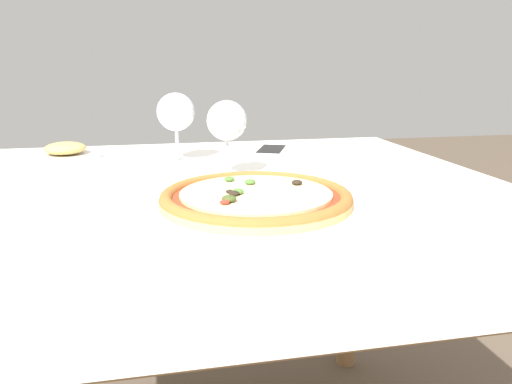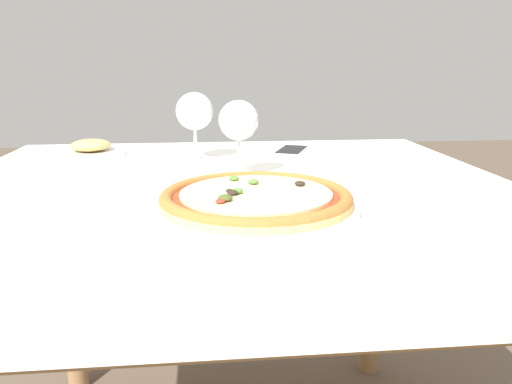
{
  "view_description": "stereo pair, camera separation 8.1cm",
  "coord_description": "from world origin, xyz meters",
  "px_view_note": "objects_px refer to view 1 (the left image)",
  "views": [
    {
      "loc": [
        -0.13,
        -0.92,
        0.97
      ],
      "look_at": [
        0.03,
        -0.15,
        0.77
      ],
      "focal_mm": 35.0,
      "sensor_mm": 36.0,
      "label": 1
    },
    {
      "loc": [
        -0.05,
        -0.93,
        0.97
      ],
      "look_at": [
        0.03,
        -0.15,
        0.77
      ],
      "focal_mm": 35.0,
      "sensor_mm": 36.0,
      "label": 2
    }
  ],
  "objects_px": {
    "dining_table": "(225,231)",
    "wine_glass_far_right": "(227,123)",
    "cell_phone": "(271,151)",
    "side_plate": "(65,152)",
    "pizza_plate": "(256,200)",
    "fork": "(116,181)",
    "wine_glass_far_left": "(176,113)"
  },
  "relations": [
    {
      "from": "wine_glass_far_right",
      "to": "side_plate",
      "type": "bearing_deg",
      "value": 140.61
    },
    {
      "from": "fork",
      "to": "cell_phone",
      "type": "bearing_deg",
      "value": 34.22
    },
    {
      "from": "dining_table",
      "to": "cell_phone",
      "type": "bearing_deg",
      "value": 63.63
    },
    {
      "from": "wine_glass_far_right",
      "to": "pizza_plate",
      "type": "bearing_deg",
      "value": -87.03
    },
    {
      "from": "pizza_plate",
      "to": "fork",
      "type": "height_order",
      "value": "pizza_plate"
    },
    {
      "from": "fork",
      "to": "wine_glass_far_right",
      "type": "distance_m",
      "value": 0.25
    },
    {
      "from": "wine_glass_far_right",
      "to": "side_plate",
      "type": "distance_m",
      "value": 0.49
    },
    {
      "from": "dining_table",
      "to": "fork",
      "type": "bearing_deg",
      "value": 155.39
    },
    {
      "from": "pizza_plate",
      "to": "fork",
      "type": "xyz_separation_m",
      "value": [
        -0.24,
        0.24,
        -0.01
      ]
    },
    {
      "from": "cell_phone",
      "to": "pizza_plate",
      "type": "bearing_deg",
      "value": -106.07
    },
    {
      "from": "wine_glass_far_left",
      "to": "cell_phone",
      "type": "bearing_deg",
      "value": 16.69
    },
    {
      "from": "dining_table",
      "to": "wine_glass_far_left",
      "type": "height_order",
      "value": "wine_glass_far_left"
    },
    {
      "from": "wine_glass_far_left",
      "to": "side_plate",
      "type": "relative_size",
      "value": 0.95
    },
    {
      "from": "pizza_plate",
      "to": "cell_phone",
      "type": "xyz_separation_m",
      "value": [
        0.15,
        0.51,
        -0.01
      ]
    },
    {
      "from": "fork",
      "to": "wine_glass_far_left",
      "type": "height_order",
      "value": "wine_glass_far_left"
    },
    {
      "from": "pizza_plate",
      "to": "fork",
      "type": "bearing_deg",
      "value": 134.37
    },
    {
      "from": "cell_phone",
      "to": "side_plate",
      "type": "height_order",
      "value": "side_plate"
    },
    {
      "from": "dining_table",
      "to": "fork",
      "type": "distance_m",
      "value": 0.25
    },
    {
      "from": "fork",
      "to": "wine_glass_far_right",
      "type": "bearing_deg",
      "value": -2.25
    },
    {
      "from": "side_plate",
      "to": "cell_phone",
      "type": "bearing_deg",
      "value": -3.34
    },
    {
      "from": "pizza_plate",
      "to": "wine_glass_far_right",
      "type": "xyz_separation_m",
      "value": [
        -0.01,
        0.24,
        0.1
      ]
    },
    {
      "from": "dining_table",
      "to": "side_plate",
      "type": "distance_m",
      "value": 0.53
    },
    {
      "from": "dining_table",
      "to": "wine_glass_far_right",
      "type": "xyz_separation_m",
      "value": [
        0.02,
        0.09,
        0.2
      ]
    },
    {
      "from": "pizza_plate",
      "to": "wine_glass_far_left",
      "type": "xyz_separation_m",
      "value": [
        -0.11,
        0.43,
        0.1
      ]
    },
    {
      "from": "pizza_plate",
      "to": "side_plate",
      "type": "xyz_separation_m",
      "value": [
        -0.38,
        0.54,
        -0.0
      ]
    },
    {
      "from": "dining_table",
      "to": "wine_glass_far_right",
      "type": "relative_size",
      "value": 7.06
    },
    {
      "from": "dining_table",
      "to": "wine_glass_far_right",
      "type": "distance_m",
      "value": 0.22
    },
    {
      "from": "fork",
      "to": "wine_glass_far_right",
      "type": "height_order",
      "value": "wine_glass_far_right"
    },
    {
      "from": "dining_table",
      "to": "fork",
      "type": "height_order",
      "value": "fork"
    },
    {
      "from": "side_plate",
      "to": "pizza_plate",
      "type": "bearing_deg",
      "value": -54.76
    },
    {
      "from": "wine_glass_far_right",
      "to": "cell_phone",
      "type": "relative_size",
      "value": 1.01
    },
    {
      "from": "pizza_plate",
      "to": "wine_glass_far_right",
      "type": "distance_m",
      "value": 0.26
    }
  ]
}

